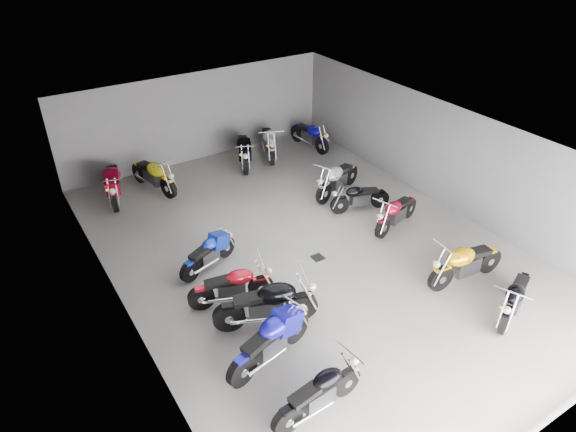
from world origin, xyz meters
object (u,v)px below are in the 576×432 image
at_px(motorcycle_left_d, 232,286).
at_px(motorcycle_right_b, 466,263).
at_px(motorcycle_back_b, 154,175).
at_px(motorcycle_back_e, 269,142).
at_px(motorcycle_back_d, 244,150).
at_px(motorcycle_right_f, 337,179).
at_px(motorcycle_right_d, 396,212).
at_px(motorcycle_left_c, 267,304).
at_px(motorcycle_right_a, 515,297).
at_px(motorcycle_left_a, 319,393).
at_px(motorcycle_left_e, 209,253).
at_px(motorcycle_back_f, 310,135).
at_px(drain_grate, 318,257).
at_px(motorcycle_right_e, 359,197).
at_px(motorcycle_left_b, 271,341).
at_px(motorcycle_back_a, 114,183).

distance_m(motorcycle_left_d, motorcycle_right_b, 5.78).
xyz_separation_m(motorcycle_back_b, motorcycle_back_e, (4.55, 0.27, 0.01)).
distance_m(motorcycle_right_b, motorcycle_back_d, 8.99).
distance_m(motorcycle_right_f, motorcycle_back_d, 3.85).
bearing_deg(motorcycle_right_b, motorcycle_right_d, -0.16).
bearing_deg(motorcycle_left_c, motorcycle_right_a, 80.64).
bearing_deg(motorcycle_right_b, motorcycle_back_b, 34.38).
xyz_separation_m(motorcycle_left_a, motorcycle_left_c, (0.39, 2.53, 0.08)).
bearing_deg(motorcycle_left_e, motorcycle_back_f, 106.29).
xyz_separation_m(drain_grate, motorcycle_right_e, (2.51, 1.35, 0.46)).
height_order(motorcycle_left_c, motorcycle_left_d, motorcycle_left_c).
bearing_deg(motorcycle_left_b, drain_grate, 114.63).
bearing_deg(drain_grate, motorcycle_left_d, -172.02).
height_order(motorcycle_left_a, motorcycle_back_b, motorcycle_back_b).
bearing_deg(motorcycle_back_f, motorcycle_right_b, 76.64).
distance_m(motorcycle_right_b, motorcycle_back_f, 8.92).
bearing_deg(motorcycle_right_e, drain_grate, 134.35).
bearing_deg(motorcycle_left_b, motorcycle_right_e, 109.74).
height_order(motorcycle_left_b, motorcycle_back_f, motorcycle_left_b).
bearing_deg(motorcycle_back_d, motorcycle_right_d, 130.57).
height_order(motorcycle_left_c, motorcycle_back_e, motorcycle_left_c).
xyz_separation_m(drain_grate, motorcycle_right_f, (2.57, 2.57, 0.54)).
relative_size(motorcycle_left_e, motorcycle_right_a, 0.92).
relative_size(motorcycle_right_f, motorcycle_back_d, 0.98).
bearing_deg(motorcycle_back_d, motorcycle_back_e, -146.80).
distance_m(motorcycle_left_a, motorcycle_left_c, 2.56).
bearing_deg(motorcycle_back_b, motorcycle_left_c, 74.34).
height_order(motorcycle_right_e, motorcycle_back_f, motorcycle_back_f).
xyz_separation_m(motorcycle_back_a, motorcycle_back_f, (7.53, -0.07, -0.05)).
bearing_deg(motorcycle_back_d, motorcycle_right_b, 124.05).
distance_m(motorcycle_right_d, motorcycle_back_b, 7.88).
xyz_separation_m(motorcycle_left_c, motorcycle_left_d, (-0.33, 1.06, -0.08)).
bearing_deg(motorcycle_back_b, motorcycle_right_f, 130.00).
bearing_deg(motorcycle_back_b, drain_grate, 96.27).
bearing_deg(motorcycle_left_c, drain_grate, 140.81).
bearing_deg(motorcycle_left_e, motorcycle_back_a, 170.83).
bearing_deg(motorcycle_right_d, motorcycle_right_e, -4.60).
bearing_deg(motorcycle_right_a, drain_grate, 7.97).
distance_m(motorcycle_left_d, motorcycle_left_e, 1.56).
relative_size(motorcycle_left_b, motorcycle_right_f, 1.03).
bearing_deg(drain_grate, motorcycle_left_c, -149.18).
bearing_deg(motorcycle_back_d, motorcycle_back_f, -156.35).
height_order(motorcycle_right_f, motorcycle_back_e, motorcycle_back_e).
distance_m(motorcycle_left_c, motorcycle_left_e, 2.63).
distance_m(motorcycle_right_a, motorcycle_right_f, 6.79).
bearing_deg(motorcycle_right_e, motorcycle_back_a, 68.15).
relative_size(motorcycle_left_b, motorcycle_right_b, 0.98).
bearing_deg(motorcycle_left_c, motorcycle_right_f, 148.77).
relative_size(motorcycle_left_e, motorcycle_right_d, 0.90).
xyz_separation_m(motorcycle_left_e, motorcycle_back_e, (4.84, 5.10, 0.11)).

